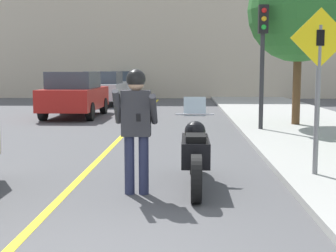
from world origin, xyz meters
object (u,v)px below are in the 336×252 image
Objects in this scene: street_tree at (299,11)px; parked_car_silver at (104,88)px; motorcycle at (195,153)px; person_biker at (136,118)px; traffic_light at (263,43)px; crossing_sign at (319,75)px; parked_car_red at (75,94)px; parked_car_white at (127,84)px.

parked_car_silver is (-7.45, 9.10, -2.63)m from street_tree.
street_tree is 1.17× the size of parked_car_silver.
motorcycle is 0.57× the size of parked_car_silver.
person_biker is 0.52× the size of traffic_light.
crossing_sign is at bearing -100.41° from street_tree.
person_biker reaches higher than motorcycle.
parked_car_red is (-7.46, 2.98, -2.63)m from street_tree.
street_tree reaches higher than motorcycle.
parked_car_red is 1.00× the size of parked_car_white.
person_biker is 0.42× the size of parked_car_red.
person_biker is 0.36× the size of street_tree.
traffic_light is 0.81× the size of parked_car_silver.
parked_car_white is at bearing 109.57° from traffic_light.
parked_car_silver and parked_car_white have the same top height.
parked_car_red is 6.12m from parked_car_silver.
street_tree is at bearing -21.74° from parked_car_red.
crossing_sign reaches higher than parked_car_silver.
traffic_light is at bearing -58.93° from parked_car_silver.
motorcycle is at bearing 30.38° from person_biker.
parked_car_red is at bearing 158.26° from street_tree.
traffic_light reaches higher than motorcycle.
motorcycle is at bearing -67.41° from parked_car_red.
parked_car_silver is (-6.18, 16.02, -0.80)m from crossing_sign.
crossing_sign is at bearing -57.97° from parked_car_red.
parked_car_white is (-7.10, 15.27, -2.63)m from street_tree.
traffic_light is 0.81× the size of parked_car_red.
traffic_light is (1.93, 6.13, 1.96)m from motorcycle.
person_biker is 9.11m from street_tree.
motorcycle is 22.96m from parked_car_white.
street_tree is at bearing 62.96° from person_biker.
parked_car_white is at bearing 99.85° from motorcycle.
crossing_sign is at bearing -90.35° from traffic_light.
crossing_sign reaches higher than person_biker.
parked_car_silver is at bearing 101.53° from person_biker.
motorcycle is at bearing -113.34° from street_tree.
crossing_sign is at bearing -68.91° from parked_car_silver.
street_tree is (1.27, 6.92, 1.83)m from crossing_sign.
crossing_sign is at bearing -75.29° from parked_car_white.
person_biker is at bearing -82.36° from parked_car_white.
crossing_sign is at bearing 12.62° from motorcycle.
parked_car_red is at bearing 122.03° from crossing_sign.
traffic_light is at bearing -135.59° from street_tree.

